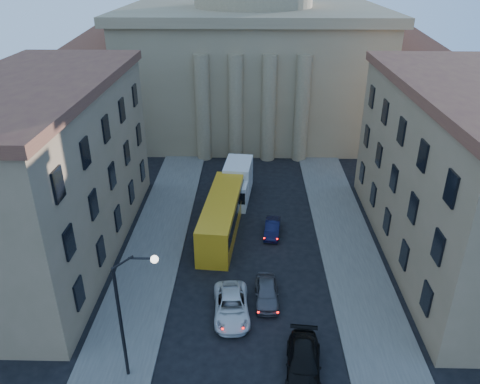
{
  "coord_description": "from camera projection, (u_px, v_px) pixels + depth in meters",
  "views": [
    {
      "loc": [
        -0.18,
        -12.42,
        22.88
      ],
      "look_at": [
        -0.89,
        17.68,
        7.79
      ],
      "focal_mm": 35.0,
      "sensor_mm": 36.0,
      "label": 1
    }
  ],
  "objects": [
    {
      "name": "sidewalk_right",
      "position": [
        358.0,
        278.0,
        37.22
      ],
      "size": [
        5.0,
        60.0,
        0.15
      ],
      "primitive_type": "cube",
      "color": "#53514C",
      "rests_on": "ground"
    },
    {
      "name": "city_bus",
      "position": [
        222.0,
        215.0,
        42.82
      ],
      "size": [
        3.82,
        12.31,
        3.41
      ],
      "rotation": [
        0.0,
        0.0,
        -0.09
      ],
      "color": "orange",
      "rests_on": "ground"
    },
    {
      "name": "car_right_mid",
      "position": [
        303.0,
        363.0,
        28.54
      ],
      "size": [
        2.62,
        5.38,
        1.51
      ],
      "primitive_type": "imported",
      "rotation": [
        0.0,
        0.0,
        -0.1
      ],
      "color": "black",
      "rests_on": "ground"
    },
    {
      "name": "box_truck",
      "position": [
        237.0,
        183.0,
        49.09
      ],
      "size": [
        3.28,
        6.95,
        3.69
      ],
      "rotation": [
        0.0,
        0.0,
        -0.1
      ],
      "color": "white",
      "rests_on": "ground"
    },
    {
      "name": "building_right",
      "position": [
        465.0,
        174.0,
        37.33
      ],
      "size": [
        11.6,
        26.6,
        14.7
      ],
      "color": "#9B7B5B",
      "rests_on": "ground"
    },
    {
      "name": "car_right_far",
      "position": [
        267.0,
        292.0,
        34.62
      ],
      "size": [
        1.74,
        4.28,
        1.46
      ],
      "primitive_type": "imported",
      "rotation": [
        0.0,
        0.0,
        0.01
      ],
      "color": "#4C4C51",
      "rests_on": "ground"
    },
    {
      "name": "sidewalk_left",
      "position": [
        146.0,
        275.0,
        37.58
      ],
      "size": [
        5.0,
        60.0,
        0.15
      ],
      "primitive_type": "cube",
      "color": "#53514C",
      "rests_on": "ground"
    },
    {
      "name": "car_right_distant",
      "position": [
        272.0,
        228.0,
        43.01
      ],
      "size": [
        1.72,
        3.91,
        1.25
      ],
      "primitive_type": "imported",
      "rotation": [
        0.0,
        0.0,
        -0.11
      ],
      "color": "black",
      "rests_on": "ground"
    },
    {
      "name": "church",
      "position": [
        253.0,
        46.0,
        65.61
      ],
      "size": [
        68.02,
        28.76,
        36.6
      ],
      "color": "#8C7656",
      "rests_on": "ground"
    },
    {
      "name": "street_lamp",
      "position": [
        128.0,
        308.0,
        26.28
      ],
      "size": [
        2.62,
        0.44,
        8.83
      ],
      "color": "black",
      "rests_on": "ground"
    },
    {
      "name": "building_left",
      "position": [
        44.0,
        170.0,
        38.04
      ],
      "size": [
        11.6,
        26.6,
        14.7
      ],
      "color": "#9B7B5B",
      "rests_on": "ground"
    },
    {
      "name": "car_left_mid",
      "position": [
        231.0,
        306.0,
        33.22
      ],
      "size": [
        2.86,
        5.5,
        1.48
      ],
      "primitive_type": "imported",
      "rotation": [
        0.0,
        0.0,
        0.08
      ],
      "color": "silver",
      "rests_on": "ground"
    }
  ]
}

